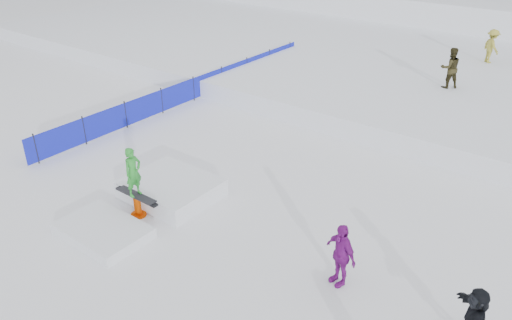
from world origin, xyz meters
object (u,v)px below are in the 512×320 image
Objects in this scene: spectator_dark at (474,318)px; safety_fence at (194,89)px; walker_ygreen at (491,46)px; jib_rail_feature at (153,198)px; spectator_purple at (340,254)px; walker_olive at (450,68)px.

safety_fence is at bearing -145.36° from spectator_dark.
safety_fence is 14.69m from walker_ygreen.
jib_rail_feature is at bearing -117.43° from spectator_dark.
spectator_purple is at bearing -31.23° from safety_fence.
spectator_purple is 2.98m from spectator_dark.
safety_fence is 15.52m from spectator_dark.
spectator_dark is at bearing 147.68° from walker_ygreen.
walker_ygreen is 18.55m from spectator_dark.
walker_ygreen reaches higher than jib_rail_feature.
spectator_purple is at bearing 57.01° from walker_olive.
walker_olive reaches higher than safety_fence.
safety_fence is 9.95× the size of spectator_purple.
spectator_dark is (2.98, -0.07, -0.09)m from spectator_purple.
walker_ygreen is at bearing -135.86° from walker_olive.
spectator_purple is (11.00, -6.67, 0.25)m from safety_fence.
spectator_dark is (4.56, -17.96, -0.90)m from walker_ygreen.
walker_ygreen is 0.37× the size of jib_rail_feature.
spectator_purple is at bearing 138.48° from walker_ygreen.
walker_olive is 13.94m from jib_rail_feature.
spectator_purple is (1.95, -12.91, -0.86)m from walker_olive.
walker_olive is 4.99m from walker_ygreen.
walker_olive is 1.07× the size of spectator_purple.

